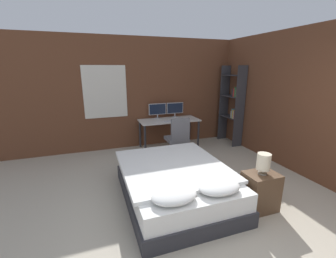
{
  "coord_description": "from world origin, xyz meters",
  "views": [
    {
      "loc": [
        -1.51,
        -1.5,
        1.98
      ],
      "look_at": [
        -0.01,
        2.73,
        0.75
      ],
      "focal_mm": 24.0,
      "sensor_mm": 36.0,
      "label": 1
    }
  ],
  "objects_px": {
    "nightstand": "(260,191)",
    "desk": "(169,123)",
    "computer_mouse": "(183,120)",
    "bedside_lamp": "(264,162)",
    "bed": "(175,183)",
    "bookshelf": "(233,103)",
    "monitor_left": "(157,110)",
    "keyboard": "(172,121)",
    "monitor_right": "(175,109)",
    "office_chair": "(178,142)"
  },
  "relations": [
    {
      "from": "bed",
      "to": "nightstand",
      "type": "bearing_deg",
      "value": -32.35
    },
    {
      "from": "nightstand",
      "to": "computer_mouse",
      "type": "height_order",
      "value": "computer_mouse"
    },
    {
      "from": "desk",
      "to": "monitor_right",
      "type": "xyz_separation_m",
      "value": [
        0.24,
        0.22,
        0.31
      ]
    },
    {
      "from": "monitor_right",
      "to": "bookshelf",
      "type": "bearing_deg",
      "value": -17.86
    },
    {
      "from": "nightstand",
      "to": "office_chair",
      "type": "xyz_separation_m",
      "value": [
        -0.42,
        2.12,
        0.11
      ]
    },
    {
      "from": "bed",
      "to": "keyboard",
      "type": "bearing_deg",
      "value": 70.84
    },
    {
      "from": "bedside_lamp",
      "to": "office_chair",
      "type": "bearing_deg",
      "value": 101.2
    },
    {
      "from": "nightstand",
      "to": "desk",
      "type": "bearing_deg",
      "value": 96.61
    },
    {
      "from": "keyboard",
      "to": "monitor_left",
      "type": "bearing_deg",
      "value": 118.89
    },
    {
      "from": "bookshelf",
      "to": "desk",
      "type": "bearing_deg",
      "value": 171.61
    },
    {
      "from": "bookshelf",
      "to": "bed",
      "type": "bearing_deg",
      "value": -140.07
    },
    {
      "from": "desk",
      "to": "bookshelf",
      "type": "relative_size",
      "value": 0.73
    },
    {
      "from": "bed",
      "to": "bedside_lamp",
      "type": "distance_m",
      "value": 1.32
    },
    {
      "from": "keyboard",
      "to": "office_chair",
      "type": "relative_size",
      "value": 0.42
    },
    {
      "from": "bed",
      "to": "monitor_right",
      "type": "relative_size",
      "value": 4.5
    },
    {
      "from": "bed",
      "to": "computer_mouse",
      "type": "bearing_deg",
      "value": 63.82
    },
    {
      "from": "bedside_lamp",
      "to": "monitor_left",
      "type": "bearing_deg",
      "value": 100.42
    },
    {
      "from": "bed",
      "to": "monitor_right",
      "type": "xyz_separation_m",
      "value": [
        0.94,
        2.46,
        0.68
      ]
    },
    {
      "from": "bookshelf",
      "to": "monitor_left",
      "type": "bearing_deg",
      "value": 166.38
    },
    {
      "from": "bedside_lamp",
      "to": "computer_mouse",
      "type": "xyz_separation_m",
      "value": [
        -0.04,
        2.69,
        0.01
      ]
    },
    {
      "from": "keyboard",
      "to": "nightstand",
      "type": "bearing_deg",
      "value": -82.87
    },
    {
      "from": "bookshelf",
      "to": "bedside_lamp",
      "type": "bearing_deg",
      "value": -116.81
    },
    {
      "from": "monitor_right",
      "to": "keyboard",
      "type": "height_order",
      "value": "monitor_right"
    },
    {
      "from": "bed",
      "to": "bedside_lamp",
      "type": "height_order",
      "value": "bedside_lamp"
    },
    {
      "from": "bedside_lamp",
      "to": "monitor_right",
      "type": "xyz_separation_m",
      "value": [
        -0.1,
        3.12,
        0.22
      ]
    },
    {
      "from": "bedside_lamp",
      "to": "keyboard",
      "type": "height_order",
      "value": "bedside_lamp"
    },
    {
      "from": "bed",
      "to": "monitor_left",
      "type": "xyz_separation_m",
      "value": [
        0.47,
        2.46,
        0.68
      ]
    },
    {
      "from": "bedside_lamp",
      "to": "monitor_left",
      "type": "distance_m",
      "value": 3.18
    },
    {
      "from": "monitor_left",
      "to": "office_chair",
      "type": "relative_size",
      "value": 0.47
    },
    {
      "from": "nightstand",
      "to": "monitor_left",
      "type": "bearing_deg",
      "value": 100.42
    },
    {
      "from": "bedside_lamp",
      "to": "computer_mouse",
      "type": "bearing_deg",
      "value": 90.93
    },
    {
      "from": "nightstand",
      "to": "computer_mouse",
      "type": "bearing_deg",
      "value": 90.93
    },
    {
      "from": "nightstand",
      "to": "bedside_lamp",
      "type": "bearing_deg",
      "value": 0.0
    },
    {
      "from": "computer_mouse",
      "to": "office_chair",
      "type": "bearing_deg",
      "value": -123.35
    },
    {
      "from": "nightstand",
      "to": "monitor_right",
      "type": "relative_size",
      "value": 1.24
    },
    {
      "from": "monitor_right",
      "to": "bed",
      "type": "bearing_deg",
      "value": -110.97
    },
    {
      "from": "bedside_lamp",
      "to": "office_chair",
      "type": "xyz_separation_m",
      "value": [
        -0.42,
        2.12,
        -0.35
      ]
    },
    {
      "from": "monitor_left",
      "to": "bookshelf",
      "type": "bearing_deg",
      "value": -13.62
    },
    {
      "from": "keyboard",
      "to": "office_chair",
      "type": "bearing_deg",
      "value": -98.27
    },
    {
      "from": "desk",
      "to": "monitor_right",
      "type": "distance_m",
      "value": 0.44
    },
    {
      "from": "keyboard",
      "to": "computer_mouse",
      "type": "distance_m",
      "value": 0.29
    },
    {
      "from": "computer_mouse",
      "to": "bedside_lamp",
      "type": "bearing_deg",
      "value": -89.07
    },
    {
      "from": "keyboard",
      "to": "bookshelf",
      "type": "relative_size",
      "value": 0.2
    },
    {
      "from": "nightstand",
      "to": "desk",
      "type": "distance_m",
      "value": 2.94
    },
    {
      "from": "desk",
      "to": "computer_mouse",
      "type": "height_order",
      "value": "computer_mouse"
    },
    {
      "from": "monitor_right",
      "to": "office_chair",
      "type": "bearing_deg",
      "value": -107.75
    },
    {
      "from": "desk",
      "to": "monitor_right",
      "type": "relative_size",
      "value": 3.31
    },
    {
      "from": "monitor_right",
      "to": "office_chair",
      "type": "relative_size",
      "value": 0.47
    },
    {
      "from": "bed",
      "to": "bookshelf",
      "type": "bearing_deg",
      "value": 39.93
    },
    {
      "from": "bed",
      "to": "bookshelf",
      "type": "height_order",
      "value": "bookshelf"
    }
  ]
}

